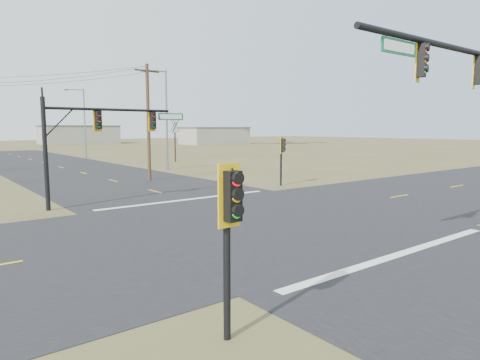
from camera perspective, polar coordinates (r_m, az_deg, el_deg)
name	(u,v)px	position (r m, az deg, el deg)	size (l,w,h in m)	color
ground	(264,220)	(21.51, 3.26, -5.33)	(320.00, 320.00, 0.00)	brown
road_ew	(264,220)	(21.50, 3.26, -5.30)	(160.00, 14.00, 0.02)	black
road_ns	(264,220)	(21.50, 3.26, -5.30)	(14.00, 160.00, 0.02)	black
stop_bar_near	(400,254)	(16.76, 20.55, -9.22)	(12.00, 0.40, 0.01)	silver
stop_bar_far	(187,200)	(27.50, -7.05, -2.60)	(12.00, 0.40, 0.01)	silver
mast_arm_far	(102,128)	(26.70, -17.90, 6.56)	(8.83, 0.53, 6.26)	black
pedestal_signal_ne	(282,149)	(33.95, 5.69, 4.11)	(0.67, 0.59, 3.92)	black
pedestal_signal_sw	(231,210)	(8.87, -1.20, -4.07)	(0.57, 0.49, 3.88)	black
utility_pole_near	(148,121)	(37.94, -12.13, 7.71)	(2.42, 0.53, 9.98)	#4A361F
streetlight_a	(165,114)	(47.50, -10.02, 8.63)	(3.02, 0.47, 10.76)	slate
streetlight_b	(83,120)	(67.64, -20.19, 7.55)	(2.86, 0.30, 10.28)	slate
bare_tree_c	(175,125)	(59.07, -8.70, 7.32)	(3.43, 3.43, 6.41)	black
warehouse_mid	(79,135)	(131.71, -20.68, 5.61)	(20.00, 12.00, 5.00)	gray
warehouse_right	(214,136)	(122.10, -3.43, 5.86)	(18.00, 10.00, 4.50)	gray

